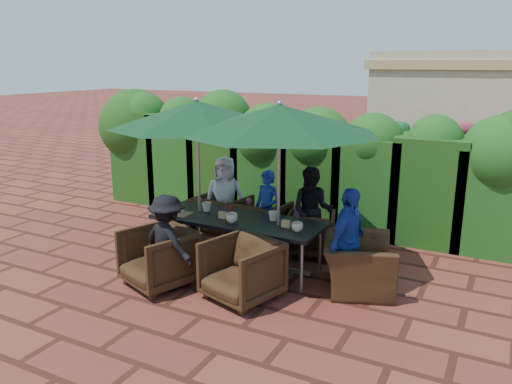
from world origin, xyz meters
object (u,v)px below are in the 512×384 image
at_px(umbrella_right, 279,119).
at_px(chair_end_right, 358,256).
at_px(chair_near_left, 158,255).
at_px(chair_near_right, 242,267).
at_px(umbrella_left, 197,114).
at_px(dining_table, 237,223).
at_px(chair_far_left, 221,216).
at_px(chair_far_right, 311,231).
at_px(chair_far_mid, 259,222).

height_order(umbrella_right, chair_end_right, umbrella_right).
bearing_deg(chair_near_left, chair_near_right, 27.94).
bearing_deg(umbrella_left, dining_table, -5.93).
bearing_deg(chair_near_right, chair_far_left, 144.74).
bearing_deg(chair_near_left, umbrella_left, 113.49).
distance_m(umbrella_right, chair_far_right, 2.09).
height_order(chair_far_left, chair_near_left, chair_near_left).
relative_size(dining_table, chair_far_mid, 2.94).
distance_m(chair_near_left, chair_end_right, 2.67).
relative_size(chair_far_left, chair_near_right, 0.99).
bearing_deg(chair_far_left, chair_end_right, 167.87).
xyz_separation_m(chair_far_mid, chair_near_right, (0.64, -1.75, -0.00)).
relative_size(chair_far_left, chair_near_left, 0.97).
bearing_deg(chair_far_mid, umbrella_left, 58.84).
bearing_deg(dining_table, chair_far_left, 132.54).
relative_size(chair_far_left, chair_far_right, 1.13).
bearing_deg(chair_far_mid, chair_far_left, 2.82).
xyz_separation_m(umbrella_left, umbrella_right, (1.34, -0.05, 0.00)).
relative_size(umbrella_right, chair_far_right, 3.61).
xyz_separation_m(dining_table, chair_end_right, (1.77, 0.11, -0.22)).
distance_m(dining_table, chair_far_left, 1.28).
bearing_deg(chair_near_right, chair_near_left, -155.77).
xyz_separation_m(umbrella_right, chair_far_right, (0.11, 0.98, -1.84)).
distance_m(umbrella_left, chair_far_mid, 2.05).
relative_size(chair_near_left, chair_near_right, 1.01).
xyz_separation_m(umbrella_right, chair_near_left, (-1.29, -1.05, -1.78)).
bearing_deg(umbrella_left, chair_near_left, -86.91).
height_order(chair_far_right, chair_end_right, chair_end_right).
relative_size(umbrella_left, chair_far_left, 3.06).
xyz_separation_m(dining_table, umbrella_left, (-0.70, 0.07, 1.54)).
bearing_deg(chair_far_mid, chair_far_right, -165.73).
bearing_deg(chair_near_left, chair_end_right, 45.78).
bearing_deg(chair_end_right, chair_near_right, 109.25).
bearing_deg(dining_table, umbrella_right, 1.62).
bearing_deg(chair_near_left, umbrella_right, 59.56).
bearing_deg(chair_far_left, umbrella_left, 104.95).
height_order(umbrella_left, chair_far_left, umbrella_left).
bearing_deg(chair_far_mid, chair_near_right, 116.14).
distance_m(umbrella_right, chair_end_right, 2.09).
xyz_separation_m(chair_far_left, chair_far_right, (1.60, 0.08, -0.05)).
distance_m(chair_far_right, chair_near_left, 2.46).
relative_size(dining_table, chair_far_right, 3.37).
relative_size(umbrella_right, chair_near_left, 3.11).
relative_size(chair_far_right, chair_near_left, 0.86).
relative_size(dining_table, chair_near_left, 2.90).
xyz_separation_m(chair_far_left, chair_near_left, (0.21, -1.95, 0.01)).
bearing_deg(chair_far_right, chair_near_right, 67.73).
bearing_deg(umbrella_right, chair_far_mid, 130.45).
distance_m(chair_far_left, chair_near_right, 2.28).
relative_size(umbrella_left, umbrella_right, 0.96).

